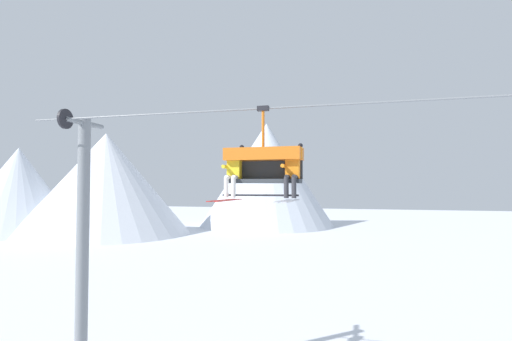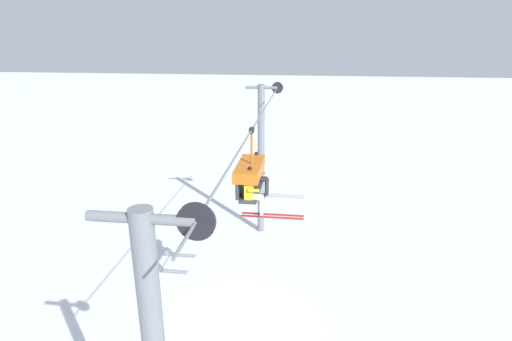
% 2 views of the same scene
% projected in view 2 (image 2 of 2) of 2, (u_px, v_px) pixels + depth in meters
% --- Properties ---
extents(ground_plane, '(200.00, 200.00, 0.00)m').
position_uv_depth(ground_plane, '(235.00, 335.00, 14.51)').
color(ground_plane, silver).
extents(lift_tower_far, '(0.36, 1.88, 8.18)m').
position_uv_depth(lift_tower_far, '(261.00, 158.00, 20.96)').
color(lift_tower_far, slate).
rests_on(lift_tower_far, ground_plane).
extents(lift_cable, '(17.08, 0.05, 0.05)m').
position_uv_depth(lift_cable, '(260.00, 117.00, 12.61)').
color(lift_cable, slate).
extents(chairlift_chair, '(1.86, 0.74, 2.17)m').
position_uv_depth(chairlift_chair, '(249.00, 173.00, 11.28)').
color(chairlift_chair, '#33383D').
extents(skier_yellow, '(0.48, 1.70, 1.34)m').
position_uv_depth(skier_yellow, '(253.00, 192.00, 10.67)').
color(skier_yellow, yellow).
extents(skier_orange, '(0.48, 1.70, 1.34)m').
position_uv_depth(skier_orange, '(260.00, 174.00, 12.02)').
color(skier_orange, orange).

